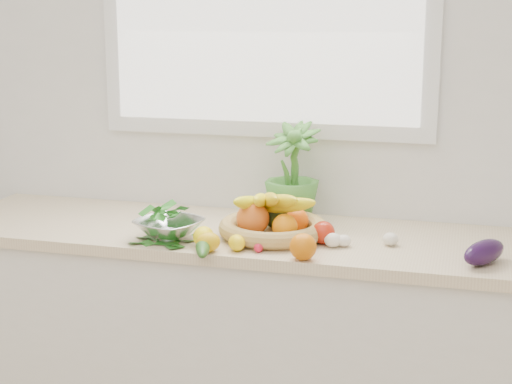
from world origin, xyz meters
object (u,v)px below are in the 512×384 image
(eggplant, at_px, (484,252))
(colander_with_spinach, at_px, (169,223))
(cucumber, at_px, (203,245))
(apple, at_px, (323,233))
(potted_herb, at_px, (292,172))
(fruit_basket, at_px, (272,222))

(eggplant, xyz_separation_m, colander_with_spinach, (-1.05, -0.00, 0.02))
(eggplant, xyz_separation_m, cucumber, (-0.89, -0.11, -0.01))
(apple, relative_size, eggplant, 0.41)
(apple, xyz_separation_m, potted_herb, (-0.17, 0.24, 0.15))
(potted_herb, bearing_deg, cucumber, -114.80)
(cucumber, relative_size, potted_herb, 0.71)
(apple, distance_m, colander_with_spinach, 0.53)
(fruit_basket, bearing_deg, potted_herb, 83.35)
(eggplant, distance_m, cucumber, 0.90)
(apple, bearing_deg, eggplant, -8.80)
(cucumber, bearing_deg, fruit_basket, 52.30)
(cucumber, bearing_deg, potted_herb, 65.20)
(apple, height_order, fruit_basket, fruit_basket)
(colander_with_spinach, bearing_deg, apple, 9.28)
(fruit_basket, relative_size, colander_with_spinach, 1.80)
(potted_herb, distance_m, fruit_basket, 0.25)
(fruit_basket, height_order, colander_with_spinach, fruit_basket)
(potted_herb, relative_size, colander_with_spinach, 1.30)
(eggplant, xyz_separation_m, potted_herb, (-0.69, 0.32, 0.16))
(fruit_basket, xyz_separation_m, colander_with_spinach, (-0.34, -0.12, 0.01))
(colander_with_spinach, bearing_deg, eggplant, 0.25)
(apple, relative_size, cucumber, 0.30)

